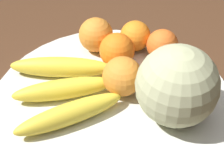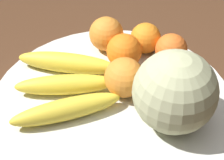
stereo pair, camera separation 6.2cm
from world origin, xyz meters
The scene contains 8 objects.
fruit_bowl centered at (-0.05, 0.03, 0.72)m, with size 0.43×0.43×0.02m.
melon centered at (0.06, 0.06, 0.79)m, with size 0.13×0.13×0.13m.
banana_bunch centered at (-0.12, -0.01, 0.74)m, with size 0.24×0.24×0.04m.
orange_front_left centered at (-0.05, 0.06, 0.76)m, with size 0.07×0.07×0.07m.
orange_front_right centered at (-0.16, 0.13, 0.76)m, with size 0.07×0.07×0.07m.
orange_mid_center centered at (-0.10, 0.12, 0.76)m, with size 0.07×0.07×0.07m.
orange_back_left centered at (-0.04, 0.18, 0.76)m, with size 0.06×0.06×0.06m.
orange_back_right centered at (-0.10, 0.18, 0.76)m, with size 0.06×0.06×0.06m.
Camera 1 is at (0.22, -0.34, 1.20)m, focal length 60.00 mm.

